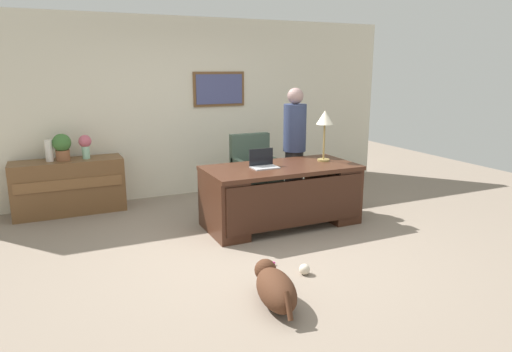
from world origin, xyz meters
TOP-DOWN VIEW (x-y plane):
  - ground_plane at (0.00, 0.00)m, footprint 12.00×12.00m
  - back_wall at (0.00, 2.60)m, footprint 7.00×0.16m
  - desk at (0.63, 0.58)m, footprint 1.92×0.91m
  - credenza at (-1.79, 2.25)m, footprint 1.44×0.50m
  - armchair at (0.71, 1.60)m, footprint 0.60×0.59m
  - person_standing at (1.17, 1.23)m, footprint 0.32×0.32m
  - dog_lying at (-0.37, -1.18)m, footprint 0.40×0.79m
  - laptop at (0.39, 0.64)m, footprint 0.32×0.22m
  - desk_lamp at (1.29, 0.67)m, footprint 0.22×0.22m
  - vase_with_flowers at (-1.53, 2.25)m, footprint 0.17×0.17m
  - vase_empty at (-1.99, 2.25)m, footprint 0.10×0.10m
  - potted_plant at (-1.83, 2.25)m, footprint 0.24×0.24m
  - dog_toy_ball at (0.16, -0.79)m, footprint 0.11×0.11m
  - dog_toy_bone at (-0.09, -0.47)m, footprint 0.18×0.09m

SIDE VIEW (x-z plane):
  - ground_plane at x=0.00m, z-range 0.00..0.00m
  - dog_toy_bone at x=-0.09m, z-range 0.00..0.05m
  - dog_toy_ball at x=0.16m, z-range 0.00..0.11m
  - dog_lying at x=-0.37m, z-range 0.01..0.31m
  - credenza at x=-1.79m, z-range 0.00..0.74m
  - desk at x=0.63m, z-range 0.04..0.80m
  - armchair at x=0.71m, z-range -0.04..0.97m
  - laptop at x=0.39m, z-range 0.71..0.93m
  - person_standing at x=1.17m, z-range 0.03..1.72m
  - vase_empty at x=-1.99m, z-range 0.74..1.03m
  - vase_with_flowers at x=-1.53m, z-range 0.78..1.10m
  - potted_plant at x=-1.83m, z-range 0.76..1.12m
  - desk_lamp at x=1.29m, z-range 0.96..1.62m
  - back_wall at x=0.00m, z-range 0.00..2.70m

